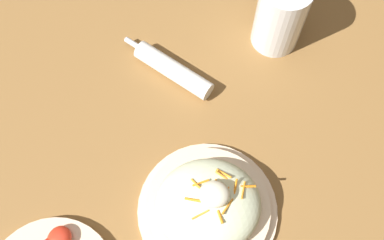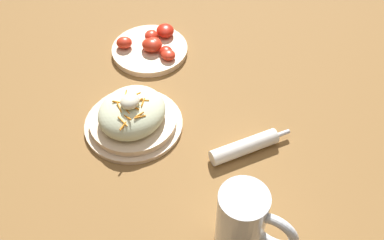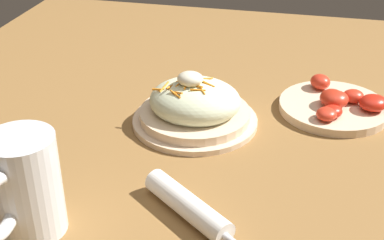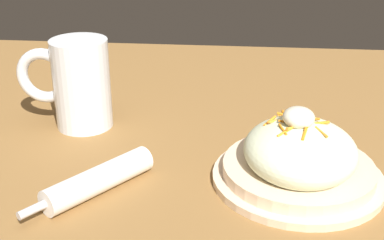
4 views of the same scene
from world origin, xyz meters
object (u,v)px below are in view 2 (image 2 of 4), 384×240
at_px(salad_plate, 133,116).
at_px(tomato_plate, 151,47).
at_px(beer_mug, 243,221).
at_px(napkin_roll, 245,147).

height_order(salad_plate, tomato_plate, salad_plate).
height_order(beer_mug, napkin_roll, beer_mug).
distance_m(salad_plate, napkin_roll, 0.25).
distance_m(napkin_roll, tomato_plate, 0.40).
bearing_deg(napkin_roll, salad_plate, -79.08).
distance_m(salad_plate, beer_mug, 0.36).
bearing_deg(tomato_plate, beer_mug, 47.74).
distance_m(beer_mug, napkin_roll, 0.21).
bearing_deg(tomato_plate, salad_plate, 22.38).
bearing_deg(napkin_roll, beer_mug, 21.15).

